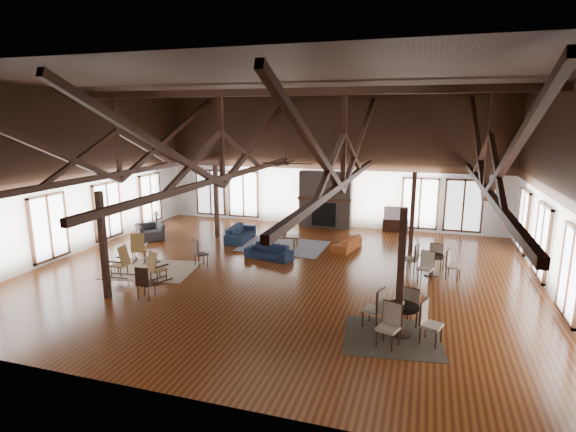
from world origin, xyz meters
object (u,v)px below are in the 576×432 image
(cafe_table_far, at_px, (432,261))
(tv_console, at_px, (395,225))
(sofa_orange, at_px, (347,243))
(armchair, at_px, (150,232))
(coffee_table, at_px, (283,237))
(sofa_navy_front, at_px, (269,252))
(sofa_navy_left, at_px, (241,233))
(cafe_table_near, at_px, (401,315))

(cafe_table_far, height_order, tv_console, cafe_table_far)
(sofa_orange, relative_size, armchair, 1.64)
(coffee_table, distance_m, tv_console, 5.62)
(armchair, relative_size, tv_console, 0.94)
(coffee_table, relative_size, tv_console, 1.23)
(sofa_navy_front, xyz_separation_m, cafe_table_far, (5.61, -0.09, 0.22))
(sofa_orange, bearing_deg, armchair, -70.92)
(sofa_navy_front, bearing_deg, sofa_navy_left, 145.25)
(sofa_orange, height_order, coffee_table, sofa_orange)
(sofa_orange, bearing_deg, cafe_table_near, 32.12)
(sofa_navy_left, relative_size, tv_console, 1.85)
(sofa_navy_front, relative_size, sofa_navy_left, 0.85)
(coffee_table, height_order, tv_console, tv_console)
(sofa_navy_left, distance_m, cafe_table_near, 9.59)
(coffee_table, distance_m, armchair, 5.68)
(sofa_navy_front, bearing_deg, cafe_table_far, 10.44)
(coffee_table, bearing_deg, sofa_orange, -5.37)
(cafe_table_near, bearing_deg, cafe_table_far, 81.28)
(coffee_table, xyz_separation_m, armchair, (-5.65, -0.60, -0.08))
(sofa_navy_front, distance_m, sofa_orange, 3.19)
(cafe_table_far, bearing_deg, armchair, 174.56)
(sofa_navy_front, distance_m, coffee_table, 1.58)
(sofa_navy_front, height_order, coffee_table, sofa_navy_front)
(sofa_navy_front, height_order, cafe_table_far, cafe_table_far)
(armchair, xyz_separation_m, cafe_table_near, (10.53, -5.57, 0.16))
(sofa_navy_front, xyz_separation_m, coffee_table, (0.04, 1.57, 0.16))
(armchair, bearing_deg, sofa_navy_left, -32.12)
(cafe_table_near, relative_size, tv_console, 1.75)
(sofa_navy_front, relative_size, sofa_orange, 1.02)
(cafe_table_far, bearing_deg, sofa_orange, 146.15)
(coffee_table, xyz_separation_m, cafe_table_far, (5.58, -1.67, 0.06))
(armchair, distance_m, cafe_table_near, 11.92)
(sofa_navy_front, bearing_deg, coffee_table, 100.07)
(sofa_orange, relative_size, cafe_table_near, 0.88)
(sofa_navy_front, relative_size, cafe_table_near, 0.89)
(sofa_orange, relative_size, coffee_table, 1.26)
(sofa_orange, xyz_separation_m, cafe_table_near, (2.44, -6.60, 0.25))
(cafe_table_near, distance_m, tv_console, 10.11)
(sofa_navy_front, height_order, armchair, armchair)
(sofa_navy_front, relative_size, armchair, 1.67)
(sofa_navy_front, height_order, tv_console, tv_console)
(sofa_orange, distance_m, tv_console, 3.82)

